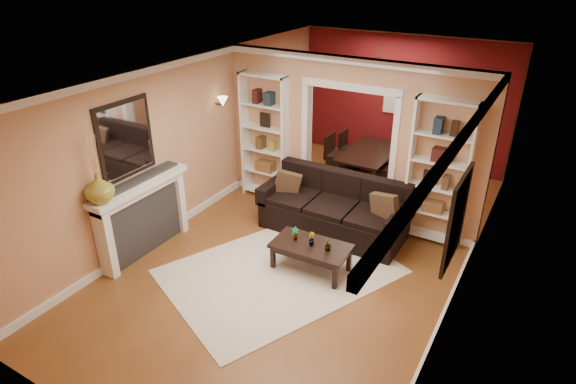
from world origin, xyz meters
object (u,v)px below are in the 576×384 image
Objects in this scene: bookshelf_left at (265,138)px; sofa at (334,206)px; fireplace at (144,218)px; coffee_table at (311,257)px; bookshelf_right at (438,174)px; dining_table at (371,164)px.

sofa is at bearing -19.22° from bookshelf_left.
fireplace is at bearing -138.50° from sofa.
sofa is 2.17× the size of coffee_table.
bookshelf_right reaches higher than dining_table.
bookshelf_left is (-1.84, 1.70, 0.94)m from coffee_table.
fireplace is at bearing -145.20° from bookshelf_right.
dining_table is at bearing 65.62° from fireplace.
fireplace is 4.71m from dining_table.
bookshelf_right reaches higher than coffee_table.
coffee_table is 0.48× the size of bookshelf_left.
coffee_table is 2.55m from fireplace.
coffee_table is at bearing -42.71° from bookshelf_left.
bookshelf_left is at bearing 180.00° from bookshelf_right.
bookshelf_left is 3.10m from bookshelf_right.
fireplace reaches higher than dining_table.
coffee_table is at bearing -172.69° from dining_table.
sofa is 1.41× the size of fireplace.
bookshelf_left is 1.35× the size of fireplace.
bookshelf_right is 1.35× the size of fireplace.
coffee_table is 0.68× the size of dining_table.
bookshelf_left is 2.41m from dining_table.
dining_table is (-1.70, 1.75, -0.86)m from bookshelf_right.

